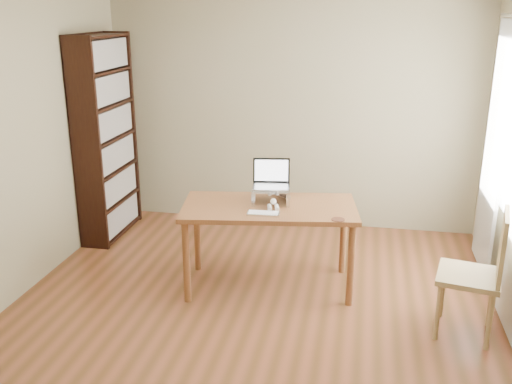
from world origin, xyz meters
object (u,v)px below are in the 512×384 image
at_px(cat, 273,194).
at_px(desk, 269,216).
at_px(bookshelf, 106,138).
at_px(keyboard, 263,213).
at_px(laptop, 272,180).
at_px(chair, 481,269).

bearing_deg(cat, desk, -110.58).
bearing_deg(desk, bookshelf, 145.76).
xyz_separation_m(keyboard, cat, (0.03, 0.33, 0.06)).
xyz_separation_m(laptop, cat, (0.01, -0.02, -0.12)).
relative_size(desk, keyboard, 5.82).
xyz_separation_m(bookshelf, laptop, (1.87, -0.77, -0.11)).
height_order(bookshelf, chair, bookshelf).
relative_size(laptop, cat, 0.70).
height_order(desk, laptop, laptop).
height_order(cat, chair, chair).
bearing_deg(cat, keyboard, -107.36).
bearing_deg(keyboard, cat, 82.79).
distance_m(desk, chair, 1.71).
height_order(keyboard, chair, chair).
xyz_separation_m(cat, chair, (1.63, -0.57, -0.29)).
height_order(laptop, cat, laptop).
xyz_separation_m(keyboard, chair, (1.65, -0.24, -0.23)).
bearing_deg(bookshelf, desk, -25.84).
bearing_deg(bookshelf, cat, -22.87).
bearing_deg(chair, desk, 176.00).
bearing_deg(desk, keyboard, -101.17).
bearing_deg(keyboard, desk, 84.43).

